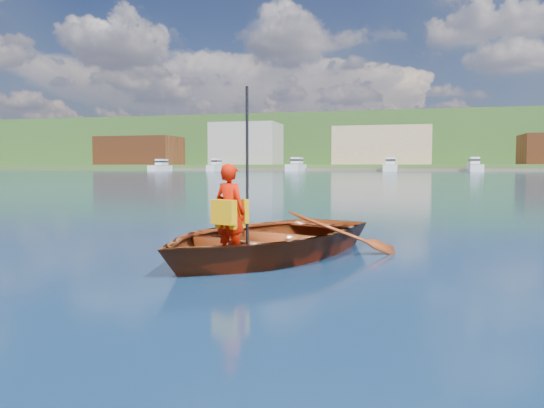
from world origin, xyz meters
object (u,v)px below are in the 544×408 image
object	(u,v)px
rowboat	(264,238)
child_paddler	(230,212)
dock	(359,170)
marina_yachts	(376,166)

from	to	relation	value
rowboat	child_paddler	distance (m)	1.01
dock	rowboat	bearing A→B (deg)	-85.56
child_paddler	marina_yachts	world-z (taller)	marina_yachts
rowboat	child_paddler	bearing A→B (deg)	-102.12
rowboat	child_paddler	world-z (taller)	child_paddler
rowboat	dock	world-z (taller)	dock
marina_yachts	rowboat	bearing A→B (deg)	-87.45
child_paddler	marina_yachts	distance (m)	145.18
rowboat	marina_yachts	xyz separation A→B (m)	(-6.41, 144.15, 1.14)
child_paddler	marina_yachts	xyz separation A→B (m)	(-6.22, 145.04, 0.70)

